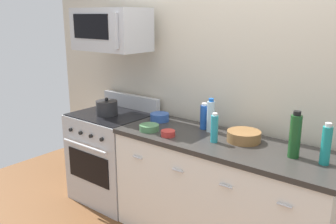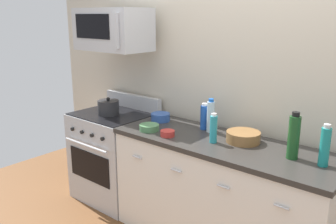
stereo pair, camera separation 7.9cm
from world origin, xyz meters
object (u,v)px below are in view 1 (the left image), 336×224
at_px(bottle_sparkling_teal, 326,145).
at_px(bottle_wine_green, 295,136).
at_px(bottle_dish_soap, 214,128).
at_px(bowl_red_small, 168,133).
at_px(bowl_blue_mixing, 160,117).
at_px(stockpot, 107,108).
at_px(bowl_wooden_salad, 244,136).
at_px(microwave, 111,29).
at_px(bottle_water_clear, 211,116).
at_px(range_oven, 113,156).
at_px(bottle_soda_blue, 204,117).
at_px(bowl_green_glaze, 149,127).

bearing_deg(bottle_sparkling_teal, bottle_wine_green, -178.36).
relative_size(bottle_dish_soap, bowl_red_small, 1.98).
height_order(bowl_blue_mixing, stockpot, stockpot).
relative_size(bowl_wooden_salad, stockpot, 1.25).
xyz_separation_m(microwave, bottle_water_clear, (1.08, 0.10, -0.69)).
bearing_deg(bowl_blue_mixing, bowl_red_small, -41.31).
distance_m(range_oven, bottle_soda_blue, 1.16).
bearing_deg(bowl_green_glaze, bottle_dish_soap, 9.63).
bearing_deg(bottle_sparkling_teal, stockpot, -177.96).
relative_size(bottle_dish_soap, bowl_green_glaze, 1.39).
xyz_separation_m(bottle_water_clear, bowl_green_glaze, (-0.42, -0.31, -0.11)).
distance_m(bottle_wine_green, bowl_green_glaze, 1.21).
bearing_deg(bottle_dish_soap, microwave, 174.90).
relative_size(bottle_sparkling_teal, bowl_red_small, 2.41).
relative_size(bottle_soda_blue, bowl_red_small, 1.95).
distance_m(bottle_dish_soap, bowl_red_small, 0.40).
height_order(bottle_water_clear, bowl_red_small, bottle_water_clear).
distance_m(bottle_sparkling_teal, bottle_wine_green, 0.21).
bearing_deg(bowl_wooden_salad, bottle_wine_green, -10.59).
distance_m(range_oven, bowl_green_glaze, 0.83).
relative_size(range_oven, bowl_red_small, 8.97).
bearing_deg(range_oven, bottle_soda_blue, 9.58).
xyz_separation_m(range_oven, bottle_dish_soap, (1.25, -0.07, 0.56)).
height_order(bottle_water_clear, bowl_blue_mixing, bottle_water_clear).
xyz_separation_m(range_oven, bottle_soda_blue, (1.00, 0.17, 0.56)).
height_order(bottle_dish_soap, stockpot, bottle_dish_soap).
bearing_deg(range_oven, microwave, 89.71).
bearing_deg(bottle_water_clear, range_oven, -172.53).
relative_size(bottle_wine_green, bowl_red_small, 2.81).
relative_size(microwave, bowl_green_glaze, 4.37).
bearing_deg(bottle_soda_blue, stockpot, -167.48).
bearing_deg(bottle_sparkling_teal, bowl_wooden_salad, 173.36).
xyz_separation_m(microwave, bowl_wooden_salad, (1.42, 0.05, -0.78)).
bearing_deg(bowl_red_small, range_oven, 168.40).
relative_size(bottle_sparkling_teal, bottle_dish_soap, 1.22).
relative_size(microwave, bowl_red_small, 6.25).
relative_size(bowl_green_glaze, stockpot, 0.80).
bearing_deg(bottle_dish_soap, bowl_wooden_salad, 42.49).
xyz_separation_m(bottle_wine_green, bowl_wooden_salad, (-0.42, 0.08, -0.11)).
bearing_deg(range_oven, bottle_sparkling_teal, 0.56).
xyz_separation_m(bottle_sparkling_teal, bottle_wine_green, (-0.21, -0.01, 0.02)).
bearing_deg(bottle_dish_soap, range_oven, 176.95).
bearing_deg(bottle_dish_soap, bowl_green_glaze, -170.37).
bearing_deg(microwave, bowl_red_small, -14.38).
bearing_deg(microwave, bottle_dish_soap, -5.10).
xyz_separation_m(bottle_dish_soap, bottle_soda_blue, (-0.25, 0.24, -0.00)).
height_order(bottle_wine_green, bowl_blue_mixing, bottle_wine_green).
bearing_deg(bottle_soda_blue, bowl_blue_mixing, -173.47).
xyz_separation_m(bottle_water_clear, bowl_wooden_salad, (0.34, -0.05, -0.09)).
bearing_deg(range_oven, bottle_water_clear, 7.47).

